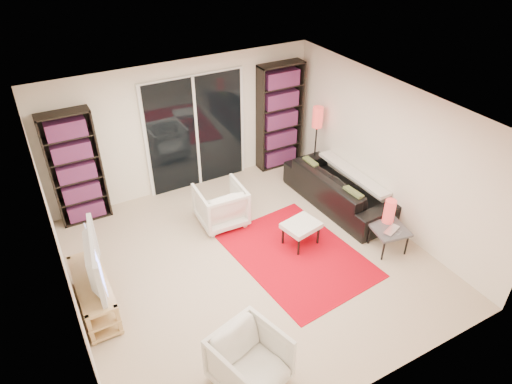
{
  "coord_description": "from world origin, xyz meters",
  "views": [
    {
      "loc": [
        -2.46,
        -4.61,
        4.71
      ],
      "look_at": [
        0.25,
        0.3,
        1.0
      ],
      "focal_mm": 32.0,
      "sensor_mm": 36.0,
      "label": 1
    }
  ],
  "objects_px": {
    "bookshelf_right": "(280,117)",
    "armchair_back": "(221,205)",
    "armchair_front": "(250,361)",
    "ottoman": "(301,226)",
    "sofa": "(339,188)",
    "tv_stand": "(94,294)",
    "bookshelf_left": "(76,169)",
    "side_table": "(389,231)",
    "floor_lamp": "(317,124)"
  },
  "relations": [
    {
      "from": "sofa",
      "to": "side_table",
      "type": "distance_m",
      "value": 1.37
    },
    {
      "from": "bookshelf_left",
      "to": "armchair_back",
      "type": "distance_m",
      "value": 2.41
    },
    {
      "from": "bookshelf_right",
      "to": "sofa",
      "type": "distance_m",
      "value": 1.9
    },
    {
      "from": "tv_stand",
      "to": "armchair_back",
      "type": "relative_size",
      "value": 1.63
    },
    {
      "from": "armchair_back",
      "to": "tv_stand",
      "type": "bearing_deg",
      "value": 24.25
    },
    {
      "from": "bookshelf_left",
      "to": "side_table",
      "type": "distance_m",
      "value": 5.07
    },
    {
      "from": "armchair_front",
      "to": "tv_stand",
      "type": "bearing_deg",
      "value": 107.72
    },
    {
      "from": "bookshelf_left",
      "to": "tv_stand",
      "type": "bearing_deg",
      "value": -98.4
    },
    {
      "from": "ottoman",
      "to": "floor_lamp",
      "type": "height_order",
      "value": "floor_lamp"
    },
    {
      "from": "armchair_front",
      "to": "ottoman",
      "type": "height_order",
      "value": "armchair_front"
    },
    {
      "from": "tv_stand",
      "to": "armchair_back",
      "type": "distance_m",
      "value": 2.47
    },
    {
      "from": "bookshelf_right",
      "to": "sofa",
      "type": "xyz_separation_m",
      "value": [
        0.19,
        -1.74,
        -0.73
      ]
    },
    {
      "from": "ottoman",
      "to": "armchair_back",
      "type": "bearing_deg",
      "value": 127.3
    },
    {
      "from": "armchair_back",
      "to": "side_table",
      "type": "relative_size",
      "value": 1.3
    },
    {
      "from": "sofa",
      "to": "armchair_front",
      "type": "xyz_separation_m",
      "value": [
        -3.07,
        -2.37,
        0.02
      ]
    },
    {
      "from": "bookshelf_right",
      "to": "armchair_back",
      "type": "relative_size",
      "value": 2.72
    },
    {
      "from": "bookshelf_left",
      "to": "sofa",
      "type": "height_order",
      "value": "bookshelf_left"
    },
    {
      "from": "side_table",
      "to": "bookshelf_left",
      "type": "bearing_deg",
      "value": 141.71
    },
    {
      "from": "tv_stand",
      "to": "bookshelf_left",
      "type": "bearing_deg",
      "value": 81.6
    },
    {
      "from": "bookshelf_right",
      "to": "side_table",
      "type": "distance_m",
      "value": 3.19
    },
    {
      "from": "bookshelf_left",
      "to": "side_table",
      "type": "height_order",
      "value": "bookshelf_left"
    },
    {
      "from": "bookshelf_right",
      "to": "armchair_front",
      "type": "height_order",
      "value": "bookshelf_right"
    },
    {
      "from": "sofa",
      "to": "floor_lamp",
      "type": "bearing_deg",
      "value": -12.54
    },
    {
      "from": "armchair_back",
      "to": "ottoman",
      "type": "bearing_deg",
      "value": 129.65
    },
    {
      "from": "sofa",
      "to": "armchair_front",
      "type": "distance_m",
      "value": 3.88
    },
    {
      "from": "sofa",
      "to": "armchair_back",
      "type": "relative_size",
      "value": 2.88
    },
    {
      "from": "armchair_back",
      "to": "floor_lamp",
      "type": "bearing_deg",
      "value": -164.79
    },
    {
      "from": "sofa",
      "to": "ottoman",
      "type": "height_order",
      "value": "sofa"
    },
    {
      "from": "sofa",
      "to": "side_table",
      "type": "relative_size",
      "value": 3.74
    },
    {
      "from": "bookshelf_left",
      "to": "ottoman",
      "type": "distance_m",
      "value": 3.73
    },
    {
      "from": "bookshelf_right",
      "to": "armchair_front",
      "type": "relative_size",
      "value": 2.76
    },
    {
      "from": "armchair_front",
      "to": "ottoman",
      "type": "distance_m",
      "value": 2.56
    },
    {
      "from": "tv_stand",
      "to": "armchair_front",
      "type": "relative_size",
      "value": 1.65
    },
    {
      "from": "tv_stand",
      "to": "armchair_front",
      "type": "height_order",
      "value": "armchair_front"
    },
    {
      "from": "sofa",
      "to": "ottoman",
      "type": "bearing_deg",
      "value": 113.96
    },
    {
      "from": "armchair_back",
      "to": "floor_lamp",
      "type": "height_order",
      "value": "floor_lamp"
    },
    {
      "from": "bookshelf_right",
      "to": "armchair_front",
      "type": "distance_m",
      "value": 5.08
    },
    {
      "from": "bookshelf_left",
      "to": "ottoman",
      "type": "relative_size",
      "value": 3.18
    },
    {
      "from": "bookshelf_left",
      "to": "bookshelf_right",
      "type": "xyz_separation_m",
      "value": [
        3.85,
        -0.0,
        0.07
      ]
    },
    {
      "from": "ottoman",
      "to": "bookshelf_left",
      "type": "bearing_deg",
      "value": 140.17
    },
    {
      "from": "bookshelf_right",
      "to": "ottoman",
      "type": "relative_size",
      "value": 3.42
    },
    {
      "from": "ottoman",
      "to": "floor_lamp",
      "type": "xyz_separation_m",
      "value": [
        1.39,
        1.63,
        0.76
      ]
    },
    {
      "from": "sofa",
      "to": "floor_lamp",
      "type": "relative_size",
      "value": 1.54
    },
    {
      "from": "armchair_front",
      "to": "ottoman",
      "type": "relative_size",
      "value": 1.24
    },
    {
      "from": "sofa",
      "to": "bookshelf_left",
      "type": "bearing_deg",
      "value": 63.83
    },
    {
      "from": "tv_stand",
      "to": "sofa",
      "type": "xyz_separation_m",
      "value": [
        4.36,
        0.41,
        0.06
      ]
    },
    {
      "from": "side_table",
      "to": "floor_lamp",
      "type": "xyz_separation_m",
      "value": [
        0.27,
        2.39,
        0.75
      ]
    },
    {
      "from": "sofa",
      "to": "bookshelf_right",
      "type": "bearing_deg",
      "value": 3.39
    },
    {
      "from": "bookshelf_right",
      "to": "armchair_back",
      "type": "distance_m",
      "value": 2.35
    },
    {
      "from": "armchair_front",
      "to": "armchair_back",
      "type": "bearing_deg",
      "value": 55.29
    }
  ]
}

